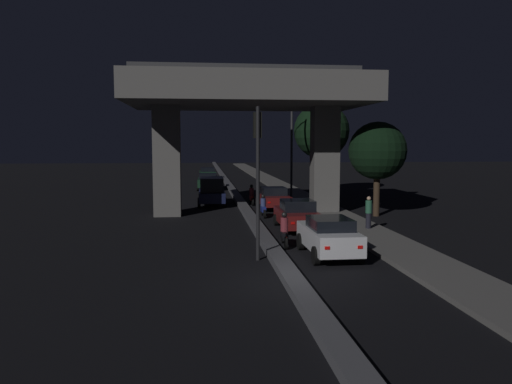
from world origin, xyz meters
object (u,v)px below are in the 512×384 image
(car_dark_red_third, at_px, (273,198))
(motorcycle_blue_filtering_mid, at_px, (263,207))
(car_white_lead, at_px, (329,236))
(pedestrian_on_sidewalk, at_px, (369,212))
(traffic_light_left_of_median, at_px, (258,157))
(motorcycle_red_filtering_far, at_px, (252,196))
(car_dark_green_second_oncoming, at_px, (208,181))
(street_lamp, at_px, (288,140))
(car_dark_green_third_oncoming, at_px, (207,174))
(car_dark_blue_lead_oncoming, at_px, (212,191))
(car_dark_red_second, at_px, (297,215))
(motorcycle_black_filtering_near, at_px, (284,232))

(car_dark_red_third, distance_m, motorcycle_blue_filtering_mid, 3.66)
(car_white_lead, height_order, pedestrian_on_sidewalk, pedestrian_on_sidewalk)
(traffic_light_left_of_median, xyz_separation_m, motorcycle_red_filtering_far, (1.47, 16.94, -3.24))
(traffic_light_left_of_median, height_order, car_dark_green_second_oncoming, traffic_light_left_of_median)
(motorcycle_blue_filtering_mid, bearing_deg, street_lamp, -17.78)
(traffic_light_left_of_median, bearing_deg, car_dark_green_third_oncoming, 91.87)
(traffic_light_left_of_median, xyz_separation_m, car_white_lead, (2.78, 0.20, -3.05))
(traffic_light_left_of_median, bearing_deg, car_dark_blue_lead_oncoming, 94.61)
(car_dark_red_third, bearing_deg, car_dark_red_second, 178.36)
(motorcycle_red_filtering_far, height_order, pedestrian_on_sidewalk, pedestrian_on_sidewalk)
(car_dark_red_second, height_order, car_dark_blue_lead_oncoming, car_dark_blue_lead_oncoming)
(car_dark_red_second, distance_m, motorcycle_blue_filtering_mid, 4.72)
(car_dark_green_second_oncoming, distance_m, car_dark_green_third_oncoming, 12.27)
(street_lamp, relative_size, motorcycle_red_filtering_far, 4.53)
(car_white_lead, xyz_separation_m, motorcycle_black_filtering_near, (-1.38, 2.12, -0.19))
(car_white_lead, bearing_deg, pedestrian_on_sidewalk, -33.60)
(car_dark_red_third, bearing_deg, car_white_lead, 178.41)
(motorcycle_blue_filtering_mid, relative_size, pedestrian_on_sidewalk, 1.12)
(car_white_lead, bearing_deg, traffic_light_left_of_median, 93.42)
(street_lamp, distance_m, car_dark_blue_lead_oncoming, 7.96)
(motorcycle_black_filtering_near, bearing_deg, motorcycle_blue_filtering_mid, 2.31)
(pedestrian_on_sidewalk, bearing_deg, motorcycle_black_filtering_near, -147.00)
(motorcycle_black_filtering_near, bearing_deg, car_dark_red_second, -14.93)
(motorcycle_black_filtering_near, distance_m, motorcycle_blue_filtering_mid, 8.58)
(car_dark_red_third, relative_size, motorcycle_black_filtering_near, 2.17)
(motorcycle_black_filtering_near, xyz_separation_m, pedestrian_on_sidewalk, (4.74, 3.08, 0.34))
(car_dark_green_third_oncoming, distance_m, pedestrian_on_sidewalk, 36.90)
(motorcycle_blue_filtering_mid, bearing_deg, car_dark_red_second, -165.67)
(car_dark_green_second_oncoming, relative_size, pedestrian_on_sidewalk, 2.87)
(car_dark_blue_lead_oncoming, relative_size, car_dark_green_second_oncoming, 0.95)
(car_dark_red_third, relative_size, car_dark_green_third_oncoming, 0.88)
(car_dark_blue_lead_oncoming, distance_m, motorcycle_blue_filtering_mid, 6.73)
(car_dark_red_third, relative_size, motorcycle_red_filtering_far, 2.35)
(traffic_light_left_of_median, height_order, motorcycle_red_filtering_far, traffic_light_left_of_median)
(car_dark_blue_lead_oncoming, height_order, car_dark_green_second_oncoming, car_dark_blue_lead_oncoming)
(car_dark_green_second_oncoming, bearing_deg, car_dark_red_third, 16.63)
(car_dark_red_second, distance_m, car_dark_green_third_oncoming, 35.45)
(motorcycle_blue_filtering_mid, bearing_deg, traffic_light_left_of_median, 171.89)
(car_white_lead, height_order, motorcycle_blue_filtering_mid, car_white_lead)
(car_dark_green_third_oncoming, relative_size, pedestrian_on_sidewalk, 2.87)
(car_white_lead, bearing_deg, car_dark_red_third, -0.28)
(motorcycle_blue_filtering_mid, bearing_deg, car_white_lead, -173.45)
(car_dark_red_third, height_order, motorcycle_black_filtering_near, car_dark_red_third)
(pedestrian_on_sidewalk, bearing_deg, car_dark_red_third, 111.14)
(car_dark_green_second_oncoming, height_order, motorcycle_blue_filtering_mid, car_dark_green_second_oncoming)
(car_dark_red_third, bearing_deg, pedestrian_on_sidewalk, -160.88)
(traffic_light_left_of_median, height_order, car_dark_green_third_oncoming, traffic_light_left_of_median)
(street_lamp, height_order, car_dark_red_second, street_lamp)
(car_dark_red_second, bearing_deg, motorcycle_black_filtering_near, 161.35)
(street_lamp, height_order, car_dark_green_third_oncoming, street_lamp)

